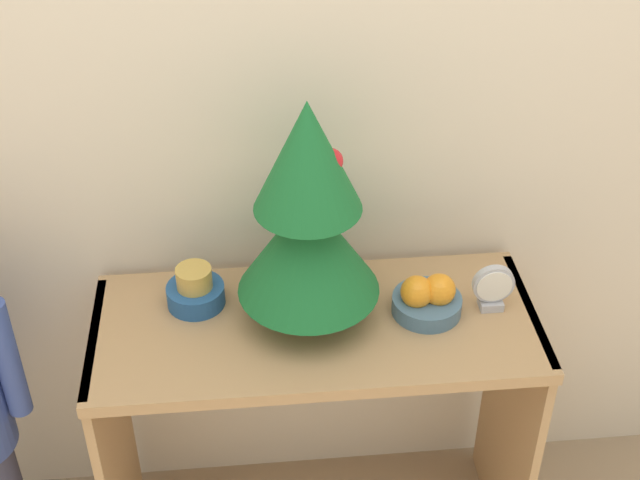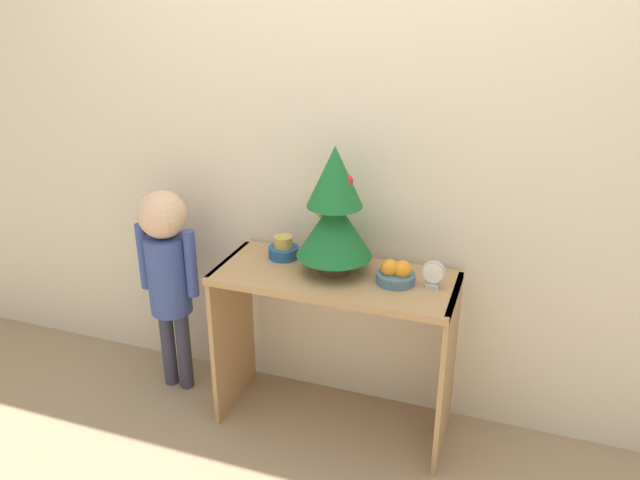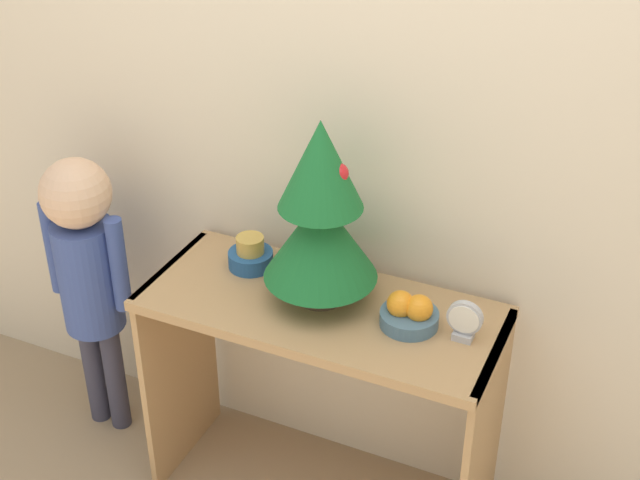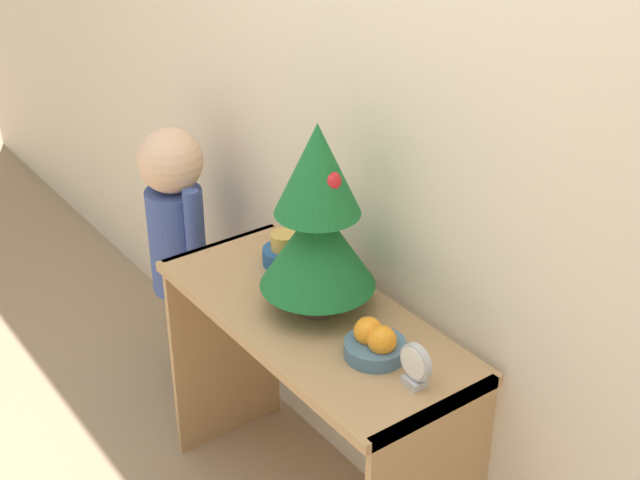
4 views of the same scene
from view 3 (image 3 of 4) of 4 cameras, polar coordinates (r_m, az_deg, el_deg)
name	(u,v)px [view 3 (image 3 of 4)]	position (r m, az deg, el deg)	size (l,w,h in m)	color
back_wall	(361,92)	(2.38, 2.65, 9.43)	(7.00, 0.05, 2.50)	beige
console_table	(321,357)	(2.53, 0.04, -7.50)	(0.99, 0.42, 0.73)	tan
mini_tree	(321,214)	(2.30, 0.04, 1.65)	(0.31, 0.31, 0.53)	#4C3828
fruit_bowl	(409,313)	(2.33, 5.74, -4.67)	(0.16, 0.16, 0.10)	#476B84
singing_bowl	(251,255)	(2.57, -4.46, -0.97)	(0.13, 0.13, 0.10)	#235189
desk_clock	(464,321)	(2.29, 9.23, -5.15)	(0.09, 0.04, 0.11)	#B2B2B7
child_figure	(86,261)	(2.84, -14.72, -1.31)	(0.30, 0.21, 1.00)	#38384C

